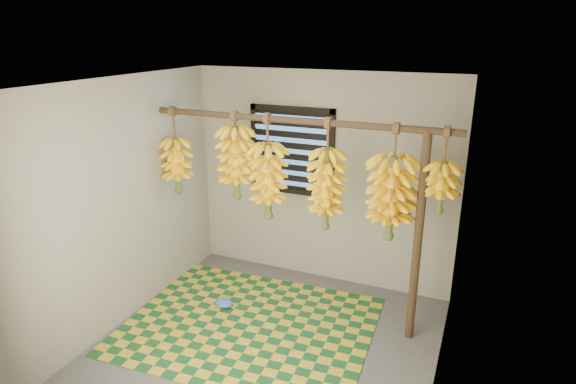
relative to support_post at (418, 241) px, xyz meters
The scene contains 16 objects.
floor 1.71m from the support_post, 149.74° to the right, with size 3.00×3.00×0.01m, color #4B4B4B.
ceiling 1.98m from the support_post, 149.74° to the right, with size 3.00×3.00×0.01m, color silver.
wall_back 1.46m from the support_post, 146.14° to the left, with size 3.00×0.01×2.40m, color gray.
wall_left 2.80m from the support_post, 165.49° to the right, with size 0.01×3.00×2.40m, color gray.
wall_right 0.79m from the support_post, 66.46° to the right, with size 0.01×3.00×2.40m, color gray.
window 1.80m from the support_post, 153.40° to the left, with size 1.00×0.04×1.00m.
hanging_pole 1.56m from the support_post, behind, with size 0.06×0.06×3.00m, color #463120.
support_post is the anchor object (origin of this frame).
woven_mat 1.85m from the support_post, 163.09° to the right, with size 2.37×1.90×0.01m, color #164C23.
plastic_bag 2.13m from the support_post, behind, with size 0.20×0.15×0.08m, color blue.
banana_bunch_a 2.58m from the support_post, behind, with size 0.31×0.31×0.93m.
banana_bunch_b 1.90m from the support_post, behind, with size 0.36×0.36×0.89m.
banana_bunch_c 1.52m from the support_post, behind, with size 0.35×0.35×1.05m.
banana_bunch_d 0.95m from the support_post, behind, with size 0.34×0.34×1.07m.
banana_bunch_e 0.45m from the support_post, behind, with size 0.43×0.43×1.07m.
banana_bunch_f 0.55m from the support_post, ahead, with size 0.28×0.28×0.75m.
Camera 1 is at (1.67, -3.37, 2.79)m, focal length 30.00 mm.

